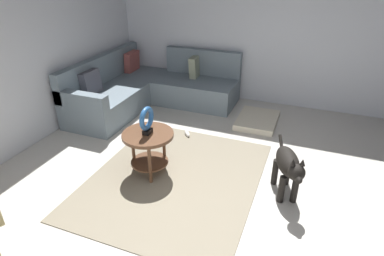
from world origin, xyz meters
The scene contains 9 objects.
ground_plane centered at (0.00, 0.00, -0.05)m, with size 6.00×6.00×0.10m, color beige.
wall_right centered at (2.94, 0.00, 1.35)m, with size 0.12×6.00×2.70m, color silver.
area_rug centered at (0.15, 0.70, 0.01)m, with size 2.30×1.90×0.01m, color gray.
sectional_couch centered at (1.99, 2.01, 0.29)m, with size 2.20×2.25×0.88m.
side_table centered at (0.16, 1.04, 0.42)m, with size 0.60×0.60×0.54m.
torus_sculpture centered at (0.16, 1.04, 0.71)m, with size 0.28×0.08×0.33m.
dog_bed_mat centered at (1.98, 0.08, 0.04)m, with size 0.80×0.60×0.09m, color beige.
dog centered at (0.32, -0.54, 0.38)m, with size 0.81×0.39×0.63m.
dog_toy_bone centered at (1.19, 0.96, 0.03)m, with size 0.18×0.06×0.06m, color silver.
Camera 1 is at (-2.70, -0.63, 2.32)m, focal length 30.32 mm.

